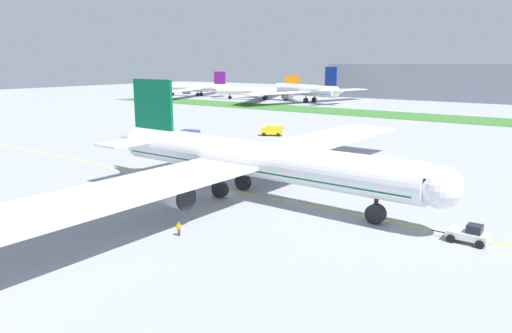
{
  "coord_description": "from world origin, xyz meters",
  "views": [
    {
      "loc": [
        42.88,
        -51.57,
        18.83
      ],
      "look_at": [
        1.81,
        5.17,
        3.5
      ],
      "focal_mm": 33.58,
      "sensor_mm": 36.0,
      "label": 1
    }
  ],
  "objects_px": {
    "service_truck_fuel_bowser": "(272,130)",
    "parked_airliner_far_left": "(196,88)",
    "ground_crew_wingwalker_port": "(155,181)",
    "service_truck_baggage_loader": "(188,134)",
    "pushback_tug": "(469,234)",
    "parked_airliner_far_centre": "(261,91)",
    "parked_airliner_far_right": "(307,90)",
    "ground_crew_marshaller_front": "(179,228)",
    "airliner_foreground": "(247,159)"
  },
  "relations": [
    {
      "from": "parked_airliner_far_left",
      "to": "ground_crew_wingwalker_port",
      "type": "bearing_deg",
      "value": -48.84
    },
    {
      "from": "ground_crew_marshaller_front",
      "to": "parked_airliner_far_right",
      "type": "relative_size",
      "value": 0.02
    },
    {
      "from": "service_truck_fuel_bowser",
      "to": "parked_airliner_far_left",
      "type": "bearing_deg",
      "value": 140.33
    },
    {
      "from": "service_truck_fuel_bowser",
      "to": "parked_airliner_far_right",
      "type": "relative_size",
      "value": 0.08
    },
    {
      "from": "parked_airliner_far_left",
      "to": "parked_airliner_far_right",
      "type": "height_order",
      "value": "parked_airliner_far_right"
    },
    {
      "from": "pushback_tug",
      "to": "parked_airliner_far_right",
      "type": "distance_m",
      "value": 180.39
    },
    {
      "from": "parked_airliner_far_right",
      "to": "ground_crew_wingwalker_port",
      "type": "bearing_deg",
      "value": -68.19
    },
    {
      "from": "pushback_tug",
      "to": "ground_crew_marshaller_front",
      "type": "relative_size",
      "value": 3.74
    },
    {
      "from": "airliner_foreground",
      "to": "parked_airliner_far_left",
      "type": "xyz_separation_m",
      "value": [
        -147.45,
        147.79,
        -0.84
      ]
    },
    {
      "from": "pushback_tug",
      "to": "ground_crew_wingwalker_port",
      "type": "height_order",
      "value": "pushback_tug"
    },
    {
      "from": "parked_airliner_far_left",
      "to": "parked_airliner_far_right",
      "type": "relative_size",
      "value": 0.94
    },
    {
      "from": "ground_crew_marshaller_front",
      "to": "service_truck_baggage_loader",
      "type": "height_order",
      "value": "service_truck_baggage_loader"
    },
    {
      "from": "ground_crew_wingwalker_port",
      "to": "ground_crew_marshaller_front",
      "type": "xyz_separation_m",
      "value": [
        17.84,
        -12.83,
        -0.01
      ]
    },
    {
      "from": "pushback_tug",
      "to": "service_truck_baggage_loader",
      "type": "height_order",
      "value": "service_truck_baggage_loader"
    },
    {
      "from": "service_truck_fuel_bowser",
      "to": "parked_airliner_far_right",
      "type": "xyz_separation_m",
      "value": [
        -45.29,
        96.37,
        4.23
      ]
    },
    {
      "from": "service_truck_fuel_bowser",
      "to": "airliner_foreground",
      "type": "bearing_deg",
      "value": -59.44
    },
    {
      "from": "airliner_foreground",
      "to": "parked_airliner_far_centre",
      "type": "height_order",
      "value": "airliner_foreground"
    },
    {
      "from": "airliner_foreground",
      "to": "service_truck_baggage_loader",
      "type": "bearing_deg",
      "value": 142.89
    },
    {
      "from": "parked_airliner_far_left",
      "to": "service_truck_baggage_loader",
      "type": "bearing_deg",
      "value": -47.76
    },
    {
      "from": "ground_crew_marshaller_front",
      "to": "service_truck_fuel_bowser",
      "type": "relative_size",
      "value": 0.27
    },
    {
      "from": "pushback_tug",
      "to": "parked_airliner_far_left",
      "type": "distance_m",
      "value": 231.16
    },
    {
      "from": "ground_crew_wingwalker_port",
      "to": "service_truck_fuel_bowser",
      "type": "height_order",
      "value": "service_truck_fuel_bowser"
    },
    {
      "from": "pushback_tug",
      "to": "ground_crew_marshaller_front",
      "type": "distance_m",
      "value": 31.22
    },
    {
      "from": "ground_crew_marshaller_front",
      "to": "parked_airliner_far_centre",
      "type": "height_order",
      "value": "parked_airliner_far_centre"
    },
    {
      "from": "ground_crew_wingwalker_port",
      "to": "service_truck_baggage_loader",
      "type": "height_order",
      "value": "service_truck_baggage_loader"
    },
    {
      "from": "airliner_foreground",
      "to": "parked_airliner_far_left",
      "type": "distance_m",
      "value": 208.77
    },
    {
      "from": "ground_crew_marshaller_front",
      "to": "parked_airliner_far_left",
      "type": "distance_m",
      "value": 223.46
    },
    {
      "from": "pushback_tug",
      "to": "ground_crew_wingwalker_port",
      "type": "relative_size",
      "value": 3.72
    },
    {
      "from": "service_truck_fuel_bowser",
      "to": "parked_airliner_far_centre",
      "type": "bearing_deg",
      "value": 126.75
    },
    {
      "from": "airliner_foreground",
      "to": "parked_airliner_far_left",
      "type": "relative_size",
      "value": 1.33
    },
    {
      "from": "service_truck_baggage_loader",
      "to": "airliner_foreground",
      "type": "bearing_deg",
      "value": -37.11
    },
    {
      "from": "pushback_tug",
      "to": "service_truck_baggage_loader",
      "type": "bearing_deg",
      "value": 155.69
    },
    {
      "from": "ground_crew_wingwalker_port",
      "to": "service_truck_fuel_bowser",
      "type": "xyz_separation_m",
      "value": [
        -14.99,
        54.24,
        0.49
      ]
    },
    {
      "from": "parked_airliner_far_left",
      "to": "parked_airliner_far_right",
      "type": "bearing_deg",
      "value": -1.14
    },
    {
      "from": "ground_crew_wingwalker_port",
      "to": "ground_crew_marshaller_front",
      "type": "bearing_deg",
      "value": -35.72
    },
    {
      "from": "airliner_foreground",
      "to": "service_truck_baggage_loader",
      "type": "relative_size",
      "value": 15.4
    },
    {
      "from": "airliner_foreground",
      "to": "pushback_tug",
      "type": "relative_size",
      "value": 15.55
    },
    {
      "from": "ground_crew_marshaller_front",
      "to": "parked_airliner_far_left",
      "type": "relative_size",
      "value": 0.02
    },
    {
      "from": "service_truck_fuel_bowser",
      "to": "service_truck_baggage_loader",
      "type": "bearing_deg",
      "value": -125.49
    },
    {
      "from": "pushback_tug",
      "to": "service_truck_baggage_loader",
      "type": "relative_size",
      "value": 0.99
    },
    {
      "from": "parked_airliner_far_left",
      "to": "parked_airliner_far_centre",
      "type": "height_order",
      "value": "parked_airliner_far_left"
    },
    {
      "from": "service_truck_baggage_loader",
      "to": "parked_airliner_far_centre",
      "type": "relative_size",
      "value": 0.08
    },
    {
      "from": "service_truck_baggage_loader",
      "to": "parked_airliner_far_right",
      "type": "relative_size",
      "value": 0.08
    },
    {
      "from": "ground_crew_marshaller_front",
      "to": "parked_airliner_far_left",
      "type": "xyz_separation_m",
      "value": [
        -150.77,
        164.89,
        3.68
      ]
    },
    {
      "from": "service_truck_fuel_bowser",
      "to": "parked_airliner_far_left",
      "type": "height_order",
      "value": "parked_airliner_far_left"
    },
    {
      "from": "service_truck_baggage_loader",
      "to": "parked_airliner_far_centre",
      "type": "height_order",
      "value": "parked_airliner_far_centre"
    },
    {
      "from": "service_truck_baggage_loader",
      "to": "parked_airliner_far_left",
      "type": "bearing_deg",
      "value": 132.24
    },
    {
      "from": "pushback_tug",
      "to": "parked_airliner_far_centre",
      "type": "height_order",
      "value": "parked_airliner_far_centre"
    },
    {
      "from": "pushback_tug",
      "to": "ground_crew_wingwalker_port",
      "type": "distance_m",
      "value": 44.47
    },
    {
      "from": "airliner_foreground",
      "to": "service_truck_baggage_loader",
      "type": "distance_m",
      "value": 53.21
    }
  ]
}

